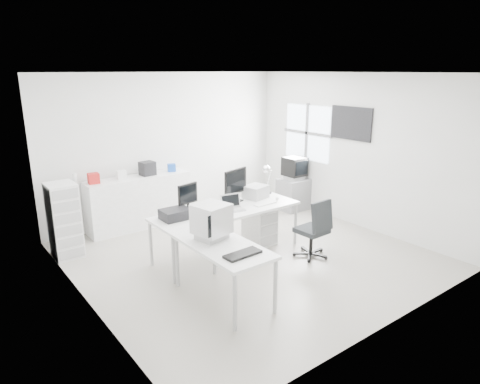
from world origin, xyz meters
TOP-DOWN VIEW (x-y plane):
  - floor at (0.00, 0.00)m, footprint 5.00×5.00m
  - ceiling at (0.00, 0.00)m, footprint 5.00×5.00m
  - back_wall at (0.00, 2.50)m, footprint 5.00×0.02m
  - left_wall at (-2.50, 0.00)m, footprint 0.02×5.00m
  - right_wall at (2.50, 0.00)m, footprint 0.02×5.00m
  - window at (2.48, 1.20)m, footprint 0.02×1.20m
  - wall_picture at (2.47, 0.10)m, footprint 0.04×0.90m
  - main_desk at (-0.23, 0.23)m, footprint 2.40×0.80m
  - side_desk at (-1.08, -0.87)m, footprint 0.70×1.40m
  - drawer_pedestal at (0.47, 0.28)m, footprint 0.40×0.50m
  - inkjet_printer at (-1.08, 0.33)m, footprint 0.41×0.32m
  - lcd_monitor_small at (-0.78, 0.48)m, footprint 0.39×0.27m
  - lcd_monitor_large at (0.12, 0.48)m, footprint 0.57×0.35m
  - laptop at (-0.18, 0.13)m, footprint 0.37×0.37m
  - white_keyboard at (0.42, 0.08)m, footprint 0.42×0.15m
  - white_mouse at (0.72, 0.13)m, footprint 0.06×0.06m
  - laser_printer at (0.52, 0.45)m, footprint 0.44×0.40m
  - desk_lamp at (0.87, 0.53)m, footprint 0.19×0.19m
  - crt_monitor at (-1.08, -0.62)m, footprint 0.53×0.53m
  - black_keyboard at (-1.08, -1.27)m, footprint 0.47×0.20m
  - office_chair at (0.77, -0.63)m, footprint 0.58×0.58m
  - tv_cabinet at (2.22, 1.26)m, footprint 0.60×0.49m
  - crt_tv at (2.22, 1.26)m, footprint 0.50×0.48m
  - sideboard at (-0.80, 2.24)m, footprint 1.93×0.48m
  - clutter_box_a at (-1.60, 2.24)m, footprint 0.19×0.18m
  - clutter_box_b at (-1.10, 2.24)m, footprint 0.17×0.15m
  - clutter_box_c at (-0.60, 2.24)m, footprint 0.27×0.25m
  - clutter_box_d at (-0.10, 2.24)m, footprint 0.18×0.17m
  - clutter_bottle at (-1.90, 2.28)m, footprint 0.07×0.07m
  - filing_cabinet at (-2.28, 1.71)m, footprint 0.41×0.49m

SIDE VIEW (x-z plane):
  - floor at x=0.00m, z-range -0.01..0.01m
  - drawer_pedestal at x=0.47m, z-range 0.00..0.60m
  - tv_cabinet at x=2.22m, z-range 0.00..0.65m
  - main_desk at x=-0.23m, z-range 0.00..0.75m
  - side_desk at x=-1.08m, z-range 0.00..0.75m
  - office_chair at x=0.77m, z-range 0.00..0.96m
  - sideboard at x=-0.80m, z-range 0.00..0.96m
  - filing_cabinet at x=-2.28m, z-range 0.00..1.18m
  - white_keyboard at x=0.42m, z-range 0.75..0.77m
  - black_keyboard at x=-1.08m, z-range 0.75..0.78m
  - white_mouse at x=0.72m, z-range 0.75..0.81m
  - inkjet_printer at x=-1.08m, z-range 0.75..0.90m
  - laptop at x=-0.18m, z-range 0.75..0.96m
  - laser_printer at x=0.52m, z-range 0.75..0.96m
  - crt_tv at x=2.22m, z-range 0.65..1.10m
  - lcd_monitor_small at x=-0.78m, z-range 0.75..1.20m
  - desk_lamp at x=0.87m, z-range 0.75..1.22m
  - crt_monitor at x=-1.08m, z-range 0.75..1.26m
  - lcd_monitor_large at x=0.12m, z-range 0.75..1.31m
  - clutter_box_d at x=-0.10m, z-range 0.96..1.11m
  - clutter_box_b at x=-1.10m, z-range 0.96..1.12m
  - clutter_box_a at x=-1.60m, z-range 0.96..1.14m
  - clutter_bottle at x=-1.90m, z-range 0.96..1.18m
  - clutter_box_c at x=-0.60m, z-range 0.96..1.22m
  - back_wall at x=0.00m, z-range 0.00..2.80m
  - left_wall at x=-2.50m, z-range 0.00..2.80m
  - right_wall at x=2.50m, z-range 0.00..2.80m
  - window at x=2.48m, z-range 1.05..2.15m
  - wall_picture at x=2.47m, z-range 1.60..2.20m
  - ceiling at x=0.00m, z-range 2.79..2.80m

